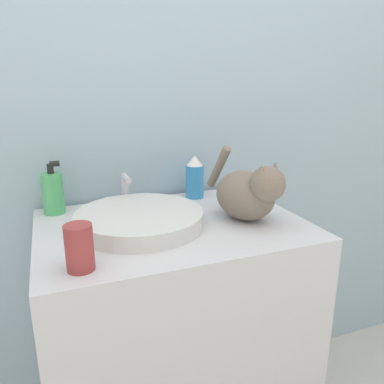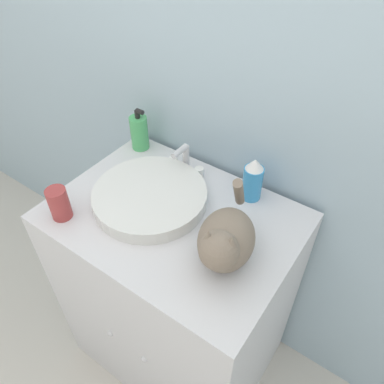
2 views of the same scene
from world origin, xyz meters
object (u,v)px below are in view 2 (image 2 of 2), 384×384
Objects in this scene: soap_bottle at (139,132)px; cup at (59,204)px; cat at (225,240)px; spray_bottle at (253,179)px.

soap_bottle is 1.58× the size of cup.
cup is (-0.51, -0.14, -0.03)m from cat.
spray_bottle is 0.62m from cup.
cat reaches higher than cup.
cup is (0.04, -0.43, -0.02)m from soap_bottle.
cat is 1.85× the size of soap_bottle.
cat is 0.29m from spray_bottle.
cat is 0.53m from cup.
soap_bottle is 0.43m from cup.
cat is at bearing -76.83° from spray_bottle.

